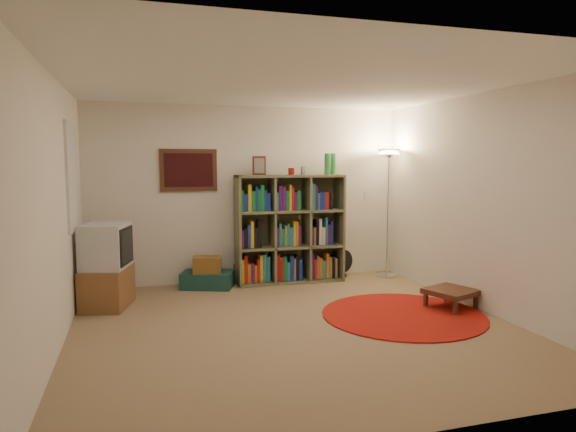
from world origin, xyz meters
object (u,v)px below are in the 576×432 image
at_px(suitcase, 208,280).
at_px(side_table, 451,292).
at_px(floor_lamp, 389,171).
at_px(tv_stand, 107,267).
at_px(floor_fan, 341,263).
at_px(bookshelf, 288,230).

height_order(suitcase, side_table, side_table).
xyz_separation_m(floor_lamp, tv_stand, (-3.93, -0.54, -1.10)).
bearing_deg(tv_stand, floor_fan, 27.64).
height_order(floor_lamp, tv_stand, floor_lamp).
bearing_deg(suitcase, tv_stand, -132.87).
bearing_deg(suitcase, side_table, -14.43).
relative_size(floor_lamp, tv_stand, 1.91).
bearing_deg(floor_fan, suitcase, 169.71).
distance_m(suitcase, side_table, 3.18).
distance_m(floor_fan, side_table, 2.02).
height_order(floor_fan, tv_stand, tv_stand).
bearing_deg(floor_lamp, tv_stand, -172.11).
relative_size(bookshelf, tv_stand, 1.85).
height_order(floor_lamp, suitcase, floor_lamp).
bearing_deg(floor_fan, bookshelf, 171.91).
xyz_separation_m(floor_lamp, floor_fan, (-0.66, 0.19, -1.37)).
relative_size(bookshelf, floor_lamp, 0.97).
relative_size(floor_lamp, floor_fan, 4.56).
xyz_separation_m(floor_fan, suitcase, (-2.01, -0.11, -0.10)).
xyz_separation_m(bookshelf, tv_stand, (-2.42, -0.66, -0.26)).
xyz_separation_m(bookshelf, side_table, (1.44, -1.85, -0.55)).
distance_m(tv_stand, suitcase, 1.46).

